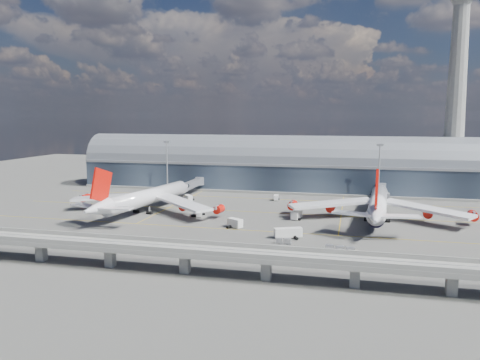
% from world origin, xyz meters
% --- Properties ---
extents(ground, '(500.00, 500.00, 0.00)m').
position_xyz_m(ground, '(0.00, 0.00, 0.00)').
color(ground, '#474744').
rests_on(ground, ground).
extents(taxi_lines, '(200.00, 80.12, 0.01)m').
position_xyz_m(taxi_lines, '(0.00, 22.11, 0.01)').
color(taxi_lines, gold).
rests_on(taxi_lines, ground).
extents(terminal, '(200.00, 30.00, 28.00)m').
position_xyz_m(terminal, '(0.00, 77.99, 11.34)').
color(terminal, '#212937').
rests_on(terminal, ground).
extents(control_tower, '(19.00, 19.00, 103.00)m').
position_xyz_m(control_tower, '(85.00, 83.00, 51.64)').
color(control_tower, gray).
rests_on(control_tower, ground).
extents(guideway, '(220.00, 8.50, 7.20)m').
position_xyz_m(guideway, '(-0.00, -55.00, 5.29)').
color(guideway, gray).
rests_on(guideway, ground).
extents(floodlight_mast_left, '(3.00, 0.70, 25.70)m').
position_xyz_m(floodlight_mast_left, '(-50.00, 55.00, 13.63)').
color(floodlight_mast_left, gray).
rests_on(floodlight_mast_left, ground).
extents(floodlight_mast_right, '(3.00, 0.70, 25.70)m').
position_xyz_m(floodlight_mast_right, '(50.00, 55.00, 13.63)').
color(floodlight_mast_right, gray).
rests_on(floodlight_mast_right, ground).
extents(airliner_left, '(65.39, 68.81, 21.01)m').
position_xyz_m(airliner_left, '(-40.11, 8.14, 6.00)').
color(airliner_left, white).
rests_on(airliner_left, ground).
extents(airliner_right, '(66.89, 69.92, 22.17)m').
position_xyz_m(airliner_right, '(48.03, 15.93, 5.75)').
color(airliner_right, white).
rests_on(airliner_right, ground).
extents(jet_bridge_left, '(4.40, 28.00, 7.25)m').
position_xyz_m(jet_bridge_left, '(-36.25, 53.12, 5.18)').
color(jet_bridge_left, gray).
rests_on(jet_bridge_left, ground).
extents(jet_bridge_right, '(4.40, 32.00, 7.25)m').
position_xyz_m(jet_bridge_right, '(51.66, 51.18, 5.18)').
color(jet_bridge_right, gray).
rests_on(jet_bridge_right, ground).
extents(service_truck_0, '(4.69, 6.69, 2.66)m').
position_xyz_m(service_truck_0, '(-17.83, 7.24, 1.37)').
color(service_truck_0, silver).
rests_on(service_truck_0, ground).
extents(service_truck_1, '(5.96, 4.98, 3.16)m').
position_xyz_m(service_truck_1, '(0.39, -7.55, 1.59)').
color(service_truck_1, silver).
rests_on(service_truck_1, ground).
extents(service_truck_2, '(8.99, 5.83, 3.16)m').
position_xyz_m(service_truck_2, '(19.79, -16.52, 1.65)').
color(service_truck_2, silver).
rests_on(service_truck_2, ground).
extents(service_truck_3, '(3.67, 6.87, 3.15)m').
position_xyz_m(service_truck_3, '(19.15, 10.96, 1.61)').
color(service_truck_3, silver).
rests_on(service_truck_3, ground).
extents(service_truck_4, '(2.55, 4.48, 2.48)m').
position_xyz_m(service_truck_4, '(5.58, 47.11, 1.25)').
color(service_truck_4, silver).
rests_on(service_truck_4, ground).
extents(service_truck_5, '(4.98, 5.32, 2.55)m').
position_xyz_m(service_truck_5, '(-32.46, 36.83, 1.30)').
color(service_truck_5, silver).
rests_on(service_truck_5, ground).
extents(cargo_train_0, '(6.58, 1.64, 1.46)m').
position_xyz_m(cargo_train_0, '(-30.15, -36.78, 0.76)').
color(cargo_train_0, gray).
rests_on(cargo_train_0, ground).
extents(cargo_train_1, '(8.90, 3.65, 1.95)m').
position_xyz_m(cargo_train_1, '(36.06, -29.64, 1.02)').
color(cargo_train_1, gray).
rests_on(cargo_train_1, ground).
extents(cargo_train_2, '(4.67, 1.75, 1.56)m').
position_xyz_m(cargo_train_2, '(19.45, -23.54, 0.81)').
color(cargo_train_2, gray).
rests_on(cargo_train_2, ground).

